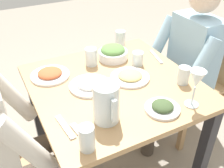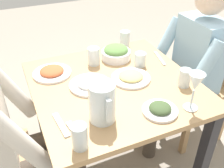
{
  "view_description": "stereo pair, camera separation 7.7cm",
  "coord_description": "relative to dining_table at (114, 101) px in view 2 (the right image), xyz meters",
  "views": [
    {
      "loc": [
        1.06,
        -0.56,
        1.53
      ],
      "look_at": [
        0.02,
        -0.02,
        0.74
      ],
      "focal_mm": 41.69,
      "sensor_mm": 36.0,
      "label": 1
    },
    {
      "loc": [
        1.09,
        -0.49,
        1.53
      ],
      "look_at": [
        0.02,
        -0.02,
        0.74
      ],
      "focal_mm": 41.69,
      "sensor_mm": 36.0,
      "label": 2
    }
  ],
  "objects": [
    {
      "name": "water_glass_far_right",
      "position": [
        0.37,
        -0.32,
        0.18
      ],
      "size": [
        0.06,
        0.06,
        0.11
      ],
      "primitive_type": "cylinder",
      "color": "silver",
      "rests_on": "dining_table"
    },
    {
      "name": "diner_far",
      "position": [
        -0.1,
        0.58,
        0.05
      ],
      "size": [
        0.48,
        0.53,
        1.18
      ],
      "color": "#9EC6E0",
      "rests_on": "ground_plane"
    },
    {
      "name": "water_glass_by_pitcher",
      "position": [
        -0.25,
        -0.03,
        0.18
      ],
      "size": [
        0.07,
        0.07,
        0.11
      ],
      "primitive_type": "cylinder",
      "color": "silver",
      "rests_on": "dining_table"
    },
    {
      "name": "wine_glass",
      "position": [
        0.35,
        0.25,
        0.27
      ],
      "size": [
        0.08,
        0.08,
        0.2
      ],
      "color": "silver",
      "rests_on": "dining_table"
    },
    {
      "name": "plate_fries",
      "position": [
        0.0,
        0.1,
        0.14
      ],
      "size": [
        0.22,
        0.22,
        0.04
      ],
      "color": "white",
      "rests_on": "dining_table"
    },
    {
      "name": "plate_yoghurt",
      "position": [
        -0.03,
        -0.13,
        0.14
      ],
      "size": [
        0.23,
        0.23,
        0.04
      ],
      "color": "white",
      "rests_on": "dining_table"
    },
    {
      "name": "water_glass_near_right",
      "position": [
        0.17,
        0.34,
        0.17
      ],
      "size": [
        0.06,
        0.06,
        0.1
      ],
      "primitive_type": "cylinder",
      "color": "silver",
      "rests_on": "dining_table"
    },
    {
      "name": "ground_plane",
      "position": [
        0.0,
        0.0,
        -0.6
      ],
      "size": [
        8.0,
        8.0,
        0.0
      ],
      "primitive_type": "plane",
      "color": "gray"
    },
    {
      "name": "water_glass_near_left",
      "position": [
        -0.11,
        0.22,
        0.17
      ],
      "size": [
        0.07,
        0.07,
        0.09
      ],
      "primitive_type": "cylinder",
      "color": "silver",
      "rests_on": "dining_table"
    },
    {
      "name": "dining_table",
      "position": [
        0.0,
        0.0,
        0.0
      ],
      "size": [
        0.89,
        0.89,
        0.73
      ],
      "color": "tan",
      "rests_on": "ground_plane"
    },
    {
      "name": "salad_bowl",
      "position": [
        -0.26,
        0.13,
        0.17
      ],
      "size": [
        0.19,
        0.19,
        0.09
      ],
      "color": "white",
      "rests_on": "dining_table"
    },
    {
      "name": "water_pitcher",
      "position": [
        0.25,
        -0.17,
        0.22
      ],
      "size": [
        0.16,
        0.12,
        0.19
      ],
      "color": "silver",
      "rests_on": "dining_table"
    },
    {
      "name": "plate_dolmas",
      "position": [
        0.31,
        0.1,
        0.14
      ],
      "size": [
        0.17,
        0.17,
        0.04
      ],
      "color": "white",
      "rests_on": "dining_table"
    },
    {
      "name": "diner_near",
      "position": [
        0.07,
        -0.58,
        0.05
      ],
      "size": [
        0.48,
        0.53,
        1.18
      ],
      "color": "silver",
      "rests_on": "ground_plane"
    },
    {
      "name": "plate_rice_curry",
      "position": [
        -0.23,
        -0.3,
        0.14
      ],
      "size": [
        0.22,
        0.22,
        0.04
      ],
      "color": "white",
      "rests_on": "dining_table"
    },
    {
      "name": "water_glass_far_left",
      "position": [
        -0.39,
        0.25,
        0.18
      ],
      "size": [
        0.07,
        0.07,
        0.11
      ],
      "primitive_type": "cylinder",
      "color": "silver",
      "rests_on": "dining_table"
    },
    {
      "name": "knife_near",
      "position": [
        -0.14,
        0.38,
        0.13
      ],
      "size": [
        0.18,
        0.06,
        0.01
      ],
      "primitive_type": "cube",
      "rotation": [
        0.0,
        0.0,
        -0.22
      ],
      "color": "silver",
      "rests_on": "dining_table"
    },
    {
      "name": "fork_near",
      "position": [
        0.21,
        -0.36,
        0.13
      ],
      "size": [
        0.17,
        0.04,
        0.01
      ],
      "primitive_type": "cube",
      "rotation": [
        0.0,
        0.0,
        0.1
      ],
      "color": "silver",
      "rests_on": "dining_table"
    },
    {
      "name": "fork_far",
      "position": [
        0.3,
        -0.31,
        0.13
      ],
      "size": [
        0.17,
        0.05,
        0.01
      ],
      "primitive_type": "cube",
      "rotation": [
        0.0,
        0.0,
        0.13
      ],
      "color": "silver",
      "rests_on": "dining_table"
    },
    {
      "name": "chair_far",
      "position": [
        -0.1,
        0.79,
        -0.1
      ],
      "size": [
        0.4,
        0.4,
        0.89
      ],
      "color": "tan",
      "rests_on": "ground_plane"
    }
  ]
}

